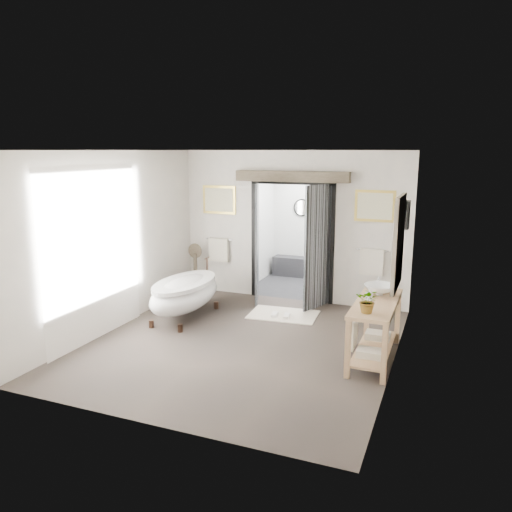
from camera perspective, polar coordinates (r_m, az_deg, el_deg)
name	(u,v)px	position (r m, az deg, el deg)	size (l,w,h in m)	color
ground_plane	(242,343)	(7.77, -1.66, -9.92)	(5.00, 5.00, 0.00)	#483D35
room_shell	(235,224)	(7.19, -2.41, 3.65)	(4.52, 5.02, 2.91)	silver
shower_room	(312,242)	(11.17, 6.46, 1.63)	(2.22, 2.01, 2.51)	#2B2B2D
back_wall_dressing	(290,222)	(9.48, 3.85, 3.86)	(3.82, 0.78, 2.52)	black
clawfoot_tub	(185,293)	(8.84, -8.12, -4.23)	(0.84, 1.88, 0.92)	#3F291E
vanity	(373,325)	(7.22, 13.26, -7.70)	(0.57, 1.60, 0.85)	tan
pedestal_mirror	(196,272)	(10.36, -6.92, -1.79)	(0.31, 0.20, 1.04)	brown
rug	(283,314)	(9.04, 3.15, -6.69)	(1.20, 0.80, 0.01)	beige
slippers	(281,315)	(8.90, 2.83, -6.78)	(0.36, 0.26, 0.05)	silver
basin	(380,290)	(7.43, 13.97, -3.77)	(0.45, 0.45, 0.16)	white
plant	(368,301)	(6.56, 12.70, -5.01)	(0.30, 0.26, 0.33)	gray
soap_bottle_a	(369,294)	(7.12, 12.83, -4.31)	(0.08, 0.08, 0.17)	gray
soap_bottle_b	(379,283)	(7.80, 13.84, -2.96)	(0.13, 0.13, 0.17)	gray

